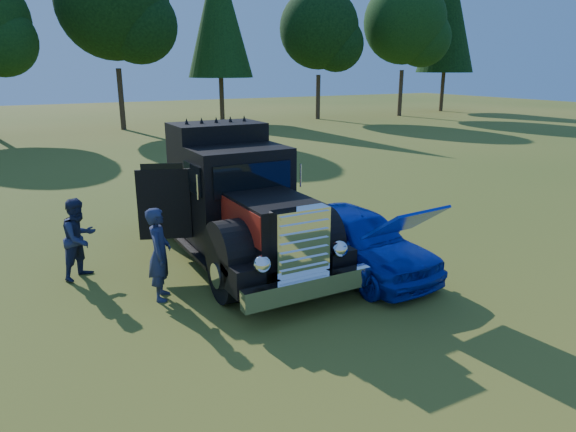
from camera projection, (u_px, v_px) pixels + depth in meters
The scene contains 6 objects.
ground at pixel (245, 321), 8.88m from camera, with size 120.00×120.00×0.00m, color #395418.
treeline at pixel (1, 2), 28.68m from camera, with size 72.10×24.04×13.84m.
diamond_t_truck at pixel (233, 204), 11.50m from camera, with size 3.32×7.16×3.00m.
hotrod_coupe at pixel (355, 239), 10.90m from camera, with size 1.99×4.33×1.89m.
spectator_near at pixel (160, 254), 9.53m from camera, with size 0.65×0.43×1.78m, color #22364F.
spectator_far at pixel (80, 238), 10.53m from camera, with size 0.82×0.64×1.70m, color #21284D.
Camera 1 is at (-3.18, -7.40, 4.23)m, focal length 32.00 mm.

